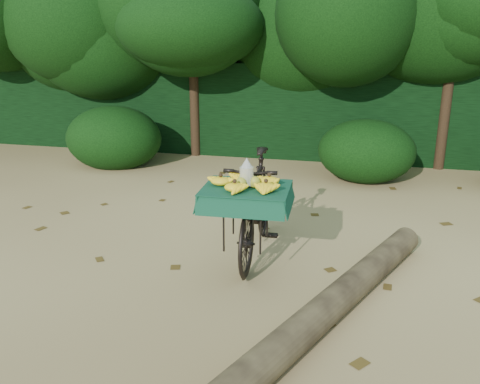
# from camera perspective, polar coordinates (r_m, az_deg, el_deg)

# --- Properties ---
(ground) EXTENTS (80.00, 80.00, 0.00)m
(ground) POSITION_cam_1_polar(r_m,az_deg,el_deg) (4.90, -4.66, -11.43)
(ground) COLOR tan
(ground) RESTS_ON ground
(vendor_bicycle) EXTENTS (0.85, 1.92, 1.15)m
(vendor_bicycle) POSITION_cam_1_polar(r_m,az_deg,el_deg) (5.48, 1.79, -1.42)
(vendor_bicycle) COLOR black
(vendor_bicycle) RESTS_ON ground
(fallen_log) EXTENTS (1.78, 3.58, 0.27)m
(fallen_log) POSITION_cam_1_polar(r_m,az_deg,el_deg) (4.46, 9.70, -12.80)
(fallen_log) COLOR brown
(fallen_log) RESTS_ON ground
(hedge_backdrop) EXTENTS (26.00, 1.80, 1.80)m
(hedge_backdrop) POSITION_cam_1_polar(r_m,az_deg,el_deg) (10.55, 5.91, 9.51)
(hedge_backdrop) COLOR black
(hedge_backdrop) RESTS_ON ground
(tree_row) EXTENTS (14.50, 2.00, 4.00)m
(tree_row) POSITION_cam_1_polar(r_m,az_deg,el_deg) (9.78, 1.55, 15.43)
(tree_row) COLOR black
(tree_row) RESTS_ON ground
(bush_clumps) EXTENTS (8.80, 1.70, 0.90)m
(bush_clumps) POSITION_cam_1_polar(r_m,az_deg,el_deg) (8.62, 7.32, 4.59)
(bush_clumps) COLOR black
(bush_clumps) RESTS_ON ground
(leaf_litter) EXTENTS (7.00, 7.30, 0.01)m
(leaf_litter) POSITION_cam_1_polar(r_m,az_deg,el_deg) (5.45, -2.54, -8.18)
(leaf_litter) COLOR #4D3914
(leaf_litter) RESTS_ON ground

